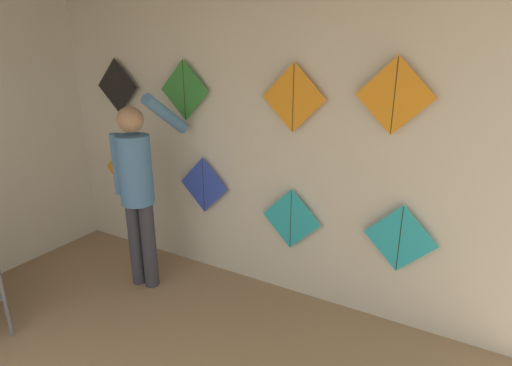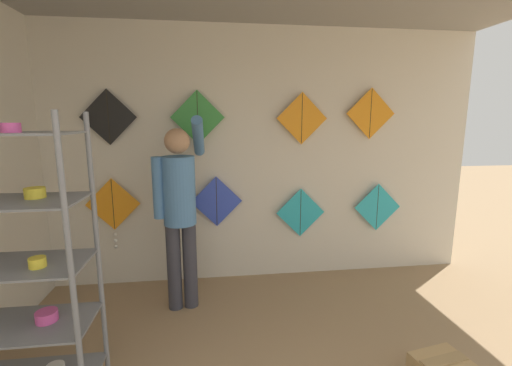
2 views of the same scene
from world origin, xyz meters
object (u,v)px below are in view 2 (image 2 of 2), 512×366
(shopkeeper, at_px, (180,203))
(kite_5, at_px, (198,117))
(kite_0, at_px, (113,208))
(kite_6, at_px, (302,119))
(kite_4, at_px, (108,117))
(kite_7, at_px, (371,114))
(kite_1, at_px, (217,201))
(kite_2, at_px, (300,213))
(kite_3, at_px, (377,207))

(shopkeeper, relative_size, kite_5, 3.28)
(kite_0, height_order, kite_5, kite_5)
(kite_0, bearing_deg, kite_6, 0.03)
(kite_4, height_order, kite_6, kite_4)
(kite_0, xyz_separation_m, kite_4, (0.02, 0.00, 0.95))
(kite_6, bearing_deg, kite_7, 0.00)
(kite_1, distance_m, kite_2, 0.97)
(kite_4, distance_m, kite_5, 0.90)
(kite_0, xyz_separation_m, kite_5, (0.92, 0.00, 0.95))
(kite_0, xyz_separation_m, kite_2, (2.05, 0.00, -0.13))
(kite_1, distance_m, kite_4, 1.41)
(kite_0, distance_m, kite_4, 0.95)
(shopkeeper, xyz_separation_m, kite_2, (1.31, 0.53, -0.28))
(shopkeeper, height_order, kite_5, kite_5)
(kite_7, bearing_deg, kite_4, 180.00)
(kite_2, relative_size, kite_4, 1.00)
(shopkeeper, distance_m, kite_3, 2.31)
(kite_3, distance_m, kite_6, 1.40)
(kite_1, relative_size, kite_3, 1.00)
(kite_1, bearing_deg, kite_2, 0.00)
(kite_3, xyz_separation_m, kite_6, (-0.94, 0.00, 1.03))
(kite_5, bearing_deg, kite_6, 0.00)
(kite_4, bearing_deg, kite_0, -177.33)
(kite_1, distance_m, kite_5, 0.93)
(kite_1, xyz_separation_m, kite_7, (1.73, 0.00, 0.96))
(kite_0, distance_m, kite_3, 2.99)
(kite_2, distance_m, kite_7, 1.36)
(shopkeeper, xyz_separation_m, kite_6, (1.30, 0.53, 0.78))
(kite_4, relative_size, kite_7, 1.00)
(kite_0, relative_size, kite_4, 1.37)
(kite_2, bearing_deg, shopkeeper, -158.01)
(kite_0, distance_m, kite_2, 2.06)
(shopkeeper, relative_size, kite_3, 3.28)
(kite_2, bearing_deg, kite_7, 0.00)
(kite_3, bearing_deg, kite_6, 180.00)
(kite_1, height_order, kite_4, kite_4)
(kite_1, height_order, kite_5, kite_5)
(kite_0, relative_size, kite_1, 1.37)
(kite_3, relative_size, kite_7, 1.00)
(shopkeeper, distance_m, kite_1, 0.64)
(kite_1, relative_size, kite_5, 1.00)
(kite_1, bearing_deg, kite_5, 180.00)
(shopkeeper, xyz_separation_m, kite_3, (2.24, 0.53, -0.25))
(kite_6, bearing_deg, kite_1, 180.00)
(kite_2, bearing_deg, kite_6, 180.00)
(shopkeeper, relative_size, kite_7, 3.28)
(kite_1, xyz_separation_m, kite_6, (0.95, 0.00, 0.90))
(kite_2, bearing_deg, kite_3, 0.00)
(shopkeeper, height_order, kite_3, shopkeeper)
(kite_0, distance_m, kite_7, 3.00)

